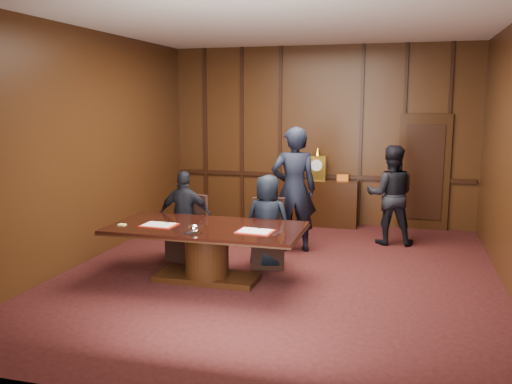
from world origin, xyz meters
TOP-DOWN VIEW (x-y plane):
  - room at (0.07, 0.14)m, footprint 7.00×7.04m
  - sideboard at (0.00, 3.26)m, footprint 1.60×0.45m
  - conference_table at (-0.90, -0.50)m, footprint 2.62×1.32m
  - folder_left at (-1.53, -0.64)m, footprint 0.48×0.35m
  - folder_right at (-0.17, -0.65)m, footprint 0.48×0.36m
  - inkstand at (-0.90, -0.95)m, footprint 0.20×0.14m
  - notepad at (-2.03, -0.75)m, footprint 0.11×0.08m
  - chair_left at (-1.54, 0.38)m, footprint 0.58×0.58m
  - chair_right at (-0.26, 0.38)m, footprint 0.57×0.57m
  - signatory_left at (-1.55, 0.30)m, footprint 0.86×0.49m
  - signatory_right at (-0.25, 0.30)m, footprint 0.69×0.46m
  - witness_left at (-0.06, 1.29)m, footprint 0.86×0.70m
  - witness_right at (1.44, 2.17)m, footprint 0.88×0.72m

SIDE VIEW (x-z plane):
  - chair_left at x=-1.54m, z-range -0.20..0.79m
  - chair_right at x=-0.26m, z-range -0.20..0.79m
  - sideboard at x=0.00m, z-range -0.28..1.26m
  - conference_table at x=-0.90m, z-range 0.13..0.89m
  - signatory_right at x=-0.25m, z-range 0.00..1.38m
  - signatory_left at x=-1.55m, z-range 0.00..1.39m
  - notepad at x=-2.03m, z-range 0.76..0.77m
  - folder_left at x=-1.53m, z-range 0.76..0.78m
  - folder_right at x=-0.17m, z-range 0.76..0.78m
  - inkstand at x=-0.90m, z-range 0.76..0.87m
  - witness_right at x=1.44m, z-range 0.00..1.70m
  - witness_left at x=-0.06m, z-range 0.00..2.03m
  - room at x=0.07m, z-range -0.03..3.47m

